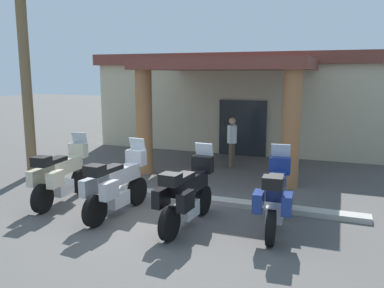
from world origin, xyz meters
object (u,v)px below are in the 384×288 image
Objects in this scene: motorcycle_cream at (61,175)px; motorcycle_silver at (116,184)px; pedestrian at (232,139)px; motorcycle_blue at (276,196)px; motel_building at (258,99)px; palm_tree_roadside at (20,10)px; motorcycle_black at (187,194)px.

motorcycle_cream and motorcycle_silver have the same top height.
pedestrian reaches higher than motorcycle_cream.
motorcycle_cream and motorcycle_blue have the same top height.
motel_building reaches higher than motorcycle_cream.
motorcycle_cream is 5.22m from palm_tree_roadside.
motorcycle_black is 1.33× the size of pedestrian.
motorcycle_black is (1.70, -0.07, 0.00)m from motorcycle_silver.
motorcycle_cream is (-2.63, -9.92, -1.29)m from motel_building.
motorcycle_blue is (3.40, 0.40, 0.00)m from motorcycle_silver.
motel_building is at bearing 10.00° from motorcycle_blue.
motorcycle_blue is at bearing -70.26° from motorcycle_black.
motorcycle_cream is at bearing 87.47° from motorcycle_blue.
motorcycle_silver is 1.00× the size of motorcycle_blue.
palm_tree_roadside reaches higher than pedestrian.
motel_building is 10.36m from motorcycle_black.
motel_building reaches higher than motorcycle_blue.
motorcycle_blue is at bearing -12.04° from palm_tree_roadside.
motorcycle_cream is 1.00× the size of motorcycle_silver.
motorcycle_black is (3.40, -0.33, 0.00)m from motorcycle_cream.
motorcycle_cream is at bearing -34.53° from palm_tree_roadside.
motorcycle_blue is (2.46, -9.77, -1.29)m from motel_building.
pedestrian is at bearing 31.06° from palm_tree_roadside.
pedestrian is at bearing 10.05° from motorcycle_black.
motorcycle_silver is 1.00× the size of motorcycle_black.
motorcycle_silver is 0.33× the size of palm_tree_roadside.
pedestrian is at bearing -7.52° from motorcycle_silver.
motorcycle_blue is 1.33× the size of pedestrian.
motorcycle_cream is at bearing -105.54° from motel_building.
motel_building reaches higher than pedestrian.
palm_tree_roadside reaches higher than motorcycle_black.
palm_tree_roadside is at bearing 74.54° from motorcycle_black.
motorcycle_cream and motorcycle_black have the same top height.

